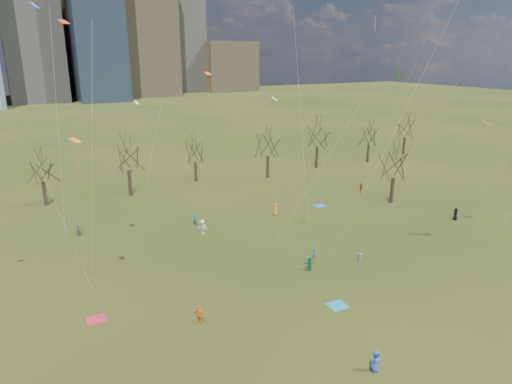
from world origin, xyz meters
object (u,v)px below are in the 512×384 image
blanket_teal (338,306)px  person_0 (376,361)px  person_4 (200,315)px  blanket_navy (320,206)px  blanket_crimson (97,320)px

blanket_teal → person_0: size_ratio=1.00×
person_4 → blanket_navy: bearing=-98.2°
blanket_teal → blanket_navy: 27.48m
blanket_navy → person_0: 35.99m
blanket_crimson → person_4: 8.72m
blanket_navy → person_0: bearing=-120.0°
blanket_navy → blanket_crimson: same height
blanket_teal → blanket_crimson: 20.48m
blanket_navy → person_0: person_0 is taller
blanket_teal → blanket_crimson: (-18.94, 7.77, 0.00)m
blanket_navy → person_0: (-17.98, -31.17, 0.79)m
blanket_teal → blanket_crimson: size_ratio=1.00×
blanket_teal → person_0: 8.67m
blanket_navy → blanket_crimson: size_ratio=1.00×
blanket_navy → person_0: size_ratio=1.00×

